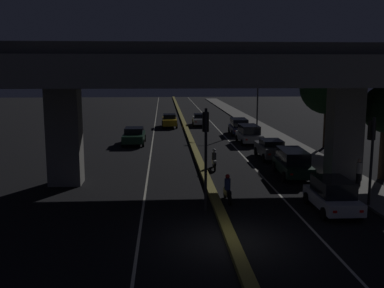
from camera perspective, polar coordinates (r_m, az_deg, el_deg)
The scene contains 21 objects.
ground_plane at distance 18.75m, azimuth 4.93°, elevation -12.14°, with size 200.00×200.00×0.00m, color black.
lane_line_left_inner at distance 52.70m, azimuth -4.83°, elevation 1.83°, with size 0.12×126.00×0.00m, color beige.
lane_line_right_inner at distance 53.08m, azimuth 3.30°, elevation 1.90°, with size 0.12×126.00×0.00m, color beige.
median_divider at distance 52.74m, azimuth -0.75°, elevation 2.00°, with size 0.49×126.00×0.23m, color olive.
sidewalk_right at distance 47.19m, azimuth 10.55°, elevation 0.91°, with size 2.69×126.00×0.14m, color slate.
elevated_overpass at distance 27.25m, azimuth 1.99°, elevation 8.66°, with size 24.39×10.34×8.53m.
traffic_light_left_of_median at distance 21.76m, azimuth 1.75°, elevation 0.34°, with size 0.30×0.49×5.07m.
traffic_light_right_of_median at distance 24.06m, azimuth 21.82°, elevation -0.24°, with size 0.30×0.49×4.58m.
street_lamp at distance 53.44m, azimuth 8.02°, elevation 6.95°, with size 2.27×0.32×7.97m.
car_white_lead at distance 23.11m, azimuth 17.42°, elevation -6.17°, with size 1.93×3.97×1.64m.
car_dark_green_second at distance 29.99m, azimuth 12.66°, elevation -2.27°, with size 2.09×4.72×1.75m.
car_grey_third at distance 35.67m, azimuth 9.97°, elevation -0.56°, with size 1.90×4.47×1.53m.
car_silver_fourth at distance 42.96m, azimuth 7.24°, elevation 1.31°, with size 2.06×4.27×1.73m.
car_dark_blue_fifth at distance 48.89m, azimuth 5.98°, elevation 2.30°, with size 2.07×4.18×1.70m.
car_white_sixth at distance 56.52m, azimuth 1.05°, elevation 3.14°, with size 2.06×4.54×1.48m.
car_dark_green_lead_oncoming at distance 42.40m, azimuth -7.37°, elevation 1.07°, with size 2.10×4.64×1.55m.
car_taxi_yellow_second_oncoming at distance 54.93m, azimuth -2.88°, elevation 3.01°, with size 1.89×4.43×1.57m.
motorcycle_black_filtering_near at distance 23.79m, azimuth 4.53°, elevation -5.86°, with size 0.34×1.87×1.49m.
motorcycle_white_filtering_mid at distance 31.45m, azimuth 2.83°, elevation -2.11°, with size 0.33×1.95×1.45m.
pedestrian_on_sidewalk at distance 28.02m, azimuth 20.42°, elevation -3.42°, with size 0.33×0.33×1.62m.
roadside_tree_kerbside_mid at distance 41.52m, azimuth 16.78°, elevation 6.94°, with size 4.79×4.79×7.81m.
Camera 1 is at (-2.70, -17.24, 6.85)m, focal length 42.00 mm.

